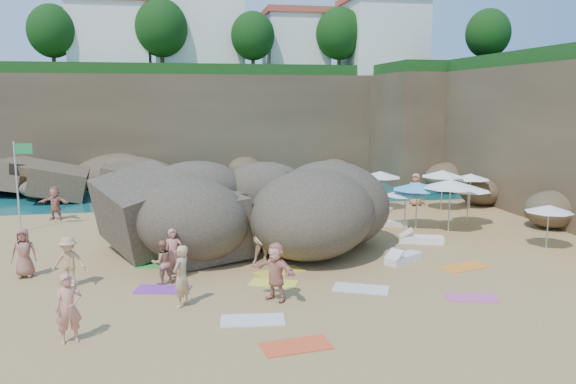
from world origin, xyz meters
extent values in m
plane|color=tan|center=(0.00, 0.00, 0.00)|extent=(120.00, 120.00, 0.00)
plane|color=#0C4751|center=(0.00, 30.00, 0.00)|extent=(120.00, 120.00, 0.00)
cube|color=brown|center=(2.00, 25.00, 4.00)|extent=(44.00, 8.00, 8.00)
cube|color=brown|center=(19.00, 8.00, 4.00)|extent=(8.00, 30.00, 8.00)
cube|color=brown|center=(17.00, 20.00, 4.00)|extent=(10.00, 12.00, 8.00)
cube|color=white|center=(-8.00, 26.00, 10.75)|extent=(6.00, 5.00, 5.50)
cube|color=#B2472D|center=(-8.00, 26.00, 13.75)|extent=(6.48, 5.40, 0.50)
cube|color=white|center=(-1.00, 27.00, 11.25)|extent=(7.00, 6.00, 6.50)
cube|color=white|center=(7.00, 26.00, 10.50)|extent=(5.00, 5.00, 5.00)
cube|color=#B2472D|center=(7.00, 26.00, 13.25)|extent=(5.40, 5.40, 0.50)
cube|color=white|center=(14.00, 24.00, 11.00)|extent=(6.00, 6.00, 6.00)
cube|color=#B2472D|center=(14.00, 24.00, 14.25)|extent=(6.48, 6.48, 0.50)
sphere|color=#11380F|center=(-12.00, 24.00, 11.20)|extent=(3.60, 3.60, 3.60)
sphere|color=#11380F|center=(-4.00, 24.00, 11.60)|extent=(4.05, 4.05, 4.05)
sphere|color=#11380F|center=(3.00, 23.00, 11.04)|extent=(3.42, 3.42, 3.42)
sphere|color=#11380F|center=(10.00, 23.00, 11.36)|extent=(3.78, 3.78, 3.78)
sphere|color=#11380F|center=(19.00, 16.00, 10.80)|extent=(3.15, 3.15, 3.15)
cylinder|color=white|center=(-18.00, 30.00, 3.00)|extent=(0.10, 0.10, 6.00)
cylinder|color=white|center=(-16.50, 30.00, 3.00)|extent=(0.10, 0.10, 6.00)
cylinder|color=white|center=(-15.00, 30.00, 3.00)|extent=(0.10, 0.10, 6.00)
cylinder|color=silver|center=(-10.35, 5.93, 2.14)|extent=(0.09, 0.09, 4.28)
cube|color=#228B43|center=(-9.93, 5.93, 3.93)|extent=(0.75, 0.05, 0.48)
cylinder|color=silver|center=(2.39, 5.34, 1.09)|extent=(0.06, 0.06, 2.18)
cone|color=silver|center=(2.39, 5.34, 2.13)|extent=(2.45, 2.45, 0.37)
cylinder|color=silver|center=(8.22, 7.84, 1.03)|extent=(0.06, 0.06, 2.07)
cone|color=silver|center=(8.22, 7.84, 2.02)|extent=(2.32, 2.32, 0.35)
cylinder|color=silver|center=(11.60, 7.07, 1.06)|extent=(0.06, 0.06, 2.13)
cone|color=white|center=(11.60, 7.07, 2.08)|extent=(2.39, 2.39, 0.36)
cylinder|color=silver|center=(13.36, 7.14, 0.95)|extent=(0.06, 0.06, 1.90)
cone|color=white|center=(13.36, 7.14, 1.85)|extent=(2.13, 2.13, 0.32)
cylinder|color=silver|center=(16.04, 1.95, 0.92)|extent=(0.05, 0.05, 1.84)
cone|color=white|center=(16.04, 1.95, 1.80)|extent=(2.07, 2.07, 0.31)
cylinder|color=silver|center=(7.84, 3.27, 0.90)|extent=(0.05, 0.05, 1.79)
cone|color=white|center=(7.84, 3.27, 1.75)|extent=(2.01, 2.01, 0.31)
cylinder|color=silver|center=(11.16, 3.30, 0.96)|extent=(0.06, 0.06, 1.92)
cone|color=white|center=(11.16, 3.30, 1.87)|extent=(2.15, 2.15, 0.33)
cylinder|color=silver|center=(9.60, 2.18, 1.18)|extent=(0.07, 0.07, 2.35)
cone|color=white|center=(9.60, 2.18, 2.29)|extent=(2.64, 2.64, 0.40)
cylinder|color=silver|center=(1.71, -0.46, 0.99)|extent=(0.06, 0.06, 1.97)
cone|color=silver|center=(1.71, -0.46, 1.92)|extent=(2.21, 2.21, 0.34)
cylinder|color=silver|center=(8.33, 3.04, 1.07)|extent=(0.06, 0.06, 2.14)
cone|color=#44AFEA|center=(8.33, 3.04, 2.09)|extent=(2.40, 2.40, 0.37)
cylinder|color=silver|center=(12.25, -1.39, 0.87)|extent=(0.05, 0.05, 1.75)
cone|color=silver|center=(12.25, -1.39, 1.71)|extent=(1.96, 1.96, 0.30)
cube|color=white|center=(1.59, 3.78, 0.15)|extent=(1.98, 1.04, 0.29)
cube|color=white|center=(3.65, 7.38, 0.14)|extent=(1.86, 1.19, 0.27)
cube|color=silver|center=(7.72, 6.48, 0.14)|extent=(1.81, 1.63, 0.28)
cube|color=white|center=(7.45, 0.44, 0.15)|extent=(2.00, 1.23, 0.30)
cube|color=silver|center=(7.39, 3.81, 0.12)|extent=(1.62, 1.17, 0.24)
cube|color=white|center=(5.59, -2.12, 0.14)|extent=(1.79, 1.42, 0.27)
cube|color=#EF4F25|center=(-0.01, -8.72, 0.02)|extent=(1.86, 1.10, 0.03)
cube|color=green|center=(-3.79, -0.84, 0.01)|extent=(1.67, 0.94, 0.03)
cube|color=yellow|center=(0.21, -3.75, 0.01)|extent=(1.79, 1.36, 0.03)
cube|color=silver|center=(2.97, -4.85, 0.02)|extent=(2.03, 1.59, 0.03)
cube|color=purple|center=(-3.48, -3.71, 0.02)|extent=(1.93, 1.26, 0.03)
cube|color=#2780D4|center=(-3.46, -0.52, 0.01)|extent=(1.77, 1.34, 0.03)
cube|color=#D35295|center=(6.16, -6.32, 0.01)|extent=(1.71, 1.16, 0.03)
cube|color=orange|center=(7.52, -3.26, 0.02)|extent=(1.97, 1.34, 0.03)
cube|color=yellow|center=(0.63, -2.56, 0.02)|extent=(1.95, 1.46, 0.03)
cube|color=silver|center=(-0.89, -6.84, 0.02)|extent=(1.90, 1.09, 0.03)
imported|color=tan|center=(-5.71, -7.38, 0.92)|extent=(0.77, 0.62, 1.84)
imported|color=#A87554|center=(-3.49, -3.07, 0.76)|extent=(0.88, 0.77, 1.52)
imported|color=#EEAB87|center=(-3.29, 7.76, 0.92)|extent=(1.26, 0.70, 1.84)
imported|color=#955F4A|center=(2.82, 0.32, 0.75)|extent=(0.65, 0.95, 1.50)
imported|color=tan|center=(10.65, 8.53, 0.96)|extent=(1.06, 0.96, 1.92)
imported|color=tan|center=(-9.27, 8.40, 0.88)|extent=(1.70, 0.87, 1.76)
imported|color=tan|center=(-2.86, -5.31, 0.95)|extent=(0.76, 0.83, 1.90)
imported|color=tan|center=(-6.53, -2.86, 0.23)|extent=(1.27, 1.80, 0.45)
imported|color=#985E4C|center=(-8.29, -1.44, 0.23)|extent=(0.95, 1.78, 0.46)
imported|color=tan|center=(0.02, -5.37, 0.24)|extent=(2.49, 2.48, 0.49)
imported|color=#C37461|center=(-3.13, -2.68, 0.21)|extent=(0.74, 1.80, 0.42)
imported|color=#EBBD85|center=(0.21, -1.53, 0.36)|extent=(0.97, 1.91, 0.71)
camera|label=1|loc=(-2.73, -21.88, 6.25)|focal=35.00mm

